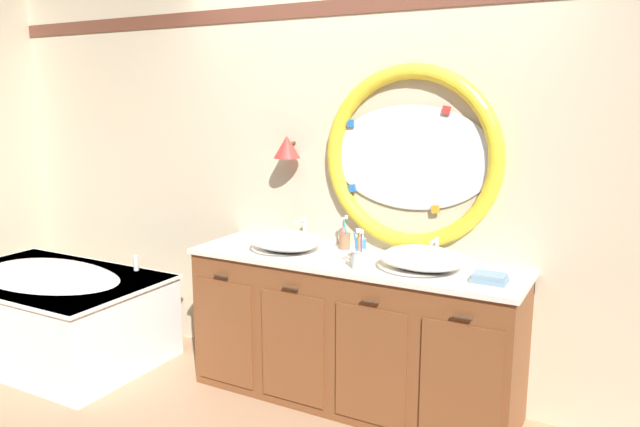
{
  "coord_description": "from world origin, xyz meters",
  "views": [
    {
      "loc": [
        1.53,
        -2.76,
        1.8
      ],
      "look_at": [
        -0.11,
        0.25,
        1.13
      ],
      "focal_mm": 33.66,
      "sensor_mm": 36.0,
      "label": 1
    }
  ],
  "objects": [
    {
      "name": "ground_plane",
      "position": [
        0.0,
        0.0,
        0.0
      ],
      "size": [
        14.0,
        14.0,
        0.0
      ],
      "primitive_type": "plane",
      "color": "tan"
    },
    {
      "name": "toothbrush_holder_right",
      "position": [
        0.21,
        0.1,
        0.94
      ],
      "size": [
        0.09,
        0.09,
        0.22
      ],
      "color": "silver",
      "rests_on": "vanity_counter"
    },
    {
      "name": "sink_basin_right",
      "position": [
        0.53,
        0.25,
        0.95
      ],
      "size": [
        0.47,
        0.47,
        0.13
      ],
      "color": "white",
      "rests_on": "vanity_counter"
    },
    {
      "name": "sink_basin_left",
      "position": [
        -0.34,
        0.25,
        0.95
      ],
      "size": [
        0.44,
        0.44,
        0.12
      ],
      "color": "white",
      "rests_on": "vanity_counter"
    },
    {
      "name": "back_wall_assembly",
      "position": [
        0.03,
        0.58,
        1.32
      ],
      "size": [
        6.4,
        0.26,
        2.6
      ],
      "color": "beige",
      "rests_on": "ground_plane"
    },
    {
      "name": "bathtub",
      "position": [
        -2.04,
        -0.15,
        0.35
      ],
      "size": [
        1.59,
        0.95,
        0.69
      ],
      "color": "white",
      "rests_on": "ground_plane"
    },
    {
      "name": "soap_dispenser",
      "position": [
        0.16,
        0.24,
        0.95
      ],
      "size": [
        0.06,
        0.07,
        0.16
      ],
      "color": "#388EBC",
      "rests_on": "vanity_counter"
    },
    {
      "name": "toothbrush_holder_left",
      "position": [
        -0.05,
        0.45,
        0.94
      ],
      "size": [
        0.08,
        0.08,
        0.21
      ],
      "color": "#996647",
      "rests_on": "vanity_counter"
    },
    {
      "name": "faucet_set_left",
      "position": [
        -0.34,
        0.47,
        0.95
      ],
      "size": [
        0.23,
        0.13,
        0.16
      ],
      "color": "silver",
      "rests_on": "vanity_counter"
    },
    {
      "name": "faucet_set_right",
      "position": [
        0.53,
        0.47,
        0.94
      ],
      "size": [
        0.2,
        0.12,
        0.13
      ],
      "color": "silver",
      "rests_on": "vanity_counter"
    },
    {
      "name": "vanity_counter",
      "position": [
        0.09,
        0.27,
        0.44
      ],
      "size": [
        1.98,
        0.59,
        0.88
      ],
      "color": "brown",
      "rests_on": "ground_plane"
    },
    {
      "name": "folded_hand_towel",
      "position": [
        0.89,
        0.19,
        0.9
      ],
      "size": [
        0.17,
        0.13,
        0.04
      ],
      "color": "#7593A8",
      "rests_on": "vanity_counter"
    }
  ]
}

